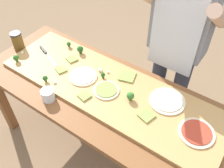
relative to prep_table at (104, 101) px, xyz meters
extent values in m
plane|color=#896B4C|center=(0.00, 0.00, -0.66)|extent=(8.00, 8.00, 0.00)
cube|color=brown|center=(-0.88, -0.31, -0.30)|extent=(0.07, 0.07, 0.72)
cube|color=brown|center=(-0.88, 0.31, -0.30)|extent=(0.07, 0.07, 0.72)
cube|color=brown|center=(0.00, 0.00, 0.08)|extent=(1.89, 0.74, 0.04)
cube|color=tan|center=(0.02, 0.04, 0.11)|extent=(1.65, 0.52, 0.02)
cube|color=#B7BABF|center=(-0.52, 0.02, 0.12)|extent=(0.17, 0.08, 0.00)
cube|color=black|center=(-0.66, 0.07, 0.13)|extent=(0.11, 0.06, 0.02)
cylinder|color=beige|center=(0.66, 0.03, 0.13)|extent=(0.22, 0.22, 0.01)
cylinder|color=#BC3D28|center=(0.66, 0.03, 0.13)|extent=(0.18, 0.18, 0.01)
cylinder|color=beige|center=(-0.20, 0.02, 0.13)|extent=(0.21, 0.21, 0.01)
cylinder|color=silver|center=(-0.20, 0.02, 0.13)|extent=(0.17, 0.17, 0.01)
cylinder|color=beige|center=(0.02, 0.01, 0.13)|extent=(0.18, 0.18, 0.01)
cylinder|color=#899E4C|center=(0.02, 0.01, 0.13)|extent=(0.15, 0.15, 0.01)
cylinder|color=beige|center=(0.41, 0.16, 0.13)|extent=(0.24, 0.24, 0.01)
cylinder|color=beige|center=(0.41, 0.16, 0.13)|extent=(0.20, 0.20, 0.01)
cube|color=#899E4C|center=(0.36, -0.03, 0.13)|extent=(0.10, 0.10, 0.01)
cube|color=#899E4C|center=(-0.37, -0.02, 0.13)|extent=(0.09, 0.09, 0.01)
cube|color=#899E4C|center=(0.07, 0.20, 0.13)|extent=(0.13, 0.13, 0.01)
cube|color=#899E4C|center=(-0.07, -0.12, 0.13)|extent=(0.09, 0.09, 0.01)
cube|color=#899E4C|center=(-0.39, 0.12, 0.13)|extent=(0.10, 0.10, 0.01)
cylinder|color=#366618|center=(-0.73, -0.14, 0.13)|extent=(0.02, 0.02, 0.02)
sphere|color=#2D6623|center=(-0.73, -0.14, 0.16)|extent=(0.04, 0.04, 0.04)
cylinder|color=#3F7220|center=(0.20, 0.03, 0.13)|extent=(0.02, 0.02, 0.02)
sphere|color=#38752D|center=(0.20, 0.03, 0.16)|extent=(0.05, 0.05, 0.05)
cylinder|color=#2C5915|center=(-0.07, 0.10, 0.13)|extent=(0.01, 0.01, 0.02)
sphere|color=#23561E|center=(-0.07, 0.10, 0.15)|extent=(0.03, 0.03, 0.03)
cylinder|color=#366618|center=(-0.52, 0.23, 0.13)|extent=(0.02, 0.02, 0.02)
sphere|color=#2D6623|center=(-0.52, 0.23, 0.15)|extent=(0.03, 0.03, 0.03)
cylinder|color=#2C5915|center=(-0.39, 0.22, 0.13)|extent=(0.02, 0.02, 0.02)
sphere|color=#23561E|center=(-0.39, 0.22, 0.16)|extent=(0.05, 0.05, 0.05)
cylinder|color=#2C5915|center=(-0.39, -0.17, 0.13)|extent=(0.02, 0.02, 0.02)
sphere|color=#23561E|center=(-0.39, -0.17, 0.15)|extent=(0.04, 0.04, 0.04)
cube|color=silver|center=(-0.07, 0.16, 0.13)|extent=(0.02, 0.02, 0.01)
cube|color=silver|center=(-0.13, 0.14, 0.13)|extent=(0.03, 0.03, 0.02)
cube|color=silver|center=(-0.76, -0.05, 0.13)|extent=(0.02, 0.02, 0.02)
cube|color=silver|center=(-0.32, -0.14, 0.13)|extent=(0.02, 0.02, 0.02)
cylinder|color=white|center=(-0.27, -0.26, 0.14)|extent=(0.09, 0.09, 0.08)
cylinder|color=white|center=(-0.27, -0.26, 0.12)|extent=(0.08, 0.08, 0.05)
cylinder|color=brown|center=(-0.86, 0.00, 0.17)|extent=(0.09, 0.09, 0.14)
cylinder|color=black|center=(-0.86, 0.00, 0.25)|extent=(0.09, 0.09, 0.01)
cylinder|color=#333847|center=(0.17, 0.56, -0.21)|extent=(0.12, 0.12, 0.90)
cylinder|color=#333847|center=(0.37, 0.56, -0.21)|extent=(0.12, 0.12, 0.90)
cube|color=gray|center=(0.27, 0.56, 0.51)|extent=(0.40, 0.20, 0.55)
cube|color=silver|center=(0.27, 0.46, 0.43)|extent=(0.34, 0.01, 0.60)
cylinder|color=tan|center=(0.50, 0.46, 0.63)|extent=(0.08, 0.39, 0.31)
camera|label=1|loc=(0.73, -0.94, 1.41)|focal=40.67mm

